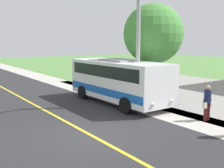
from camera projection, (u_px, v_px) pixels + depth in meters
ground_plane at (91, 135)px, 11.12m from camera, size 120.00×120.00×0.00m
road_surface at (91, 135)px, 11.12m from camera, size 8.00×100.00×0.01m
sidewalk at (176, 116)px, 14.10m from camera, size 2.40×100.00×0.01m
road_centre_line at (91, 135)px, 11.12m from camera, size 0.16×100.00×0.00m
shuttle_bus_front at (118, 79)px, 16.88m from camera, size 2.77×7.74×2.76m
pedestrian_waiting at (207, 102)px, 13.10m from camera, size 0.72×0.34×1.76m
street_light_pole at (136, 39)px, 15.60m from camera, size 1.97×0.24×7.13m
tree_curbside at (153, 34)px, 18.01m from camera, size 4.03×4.03×6.37m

